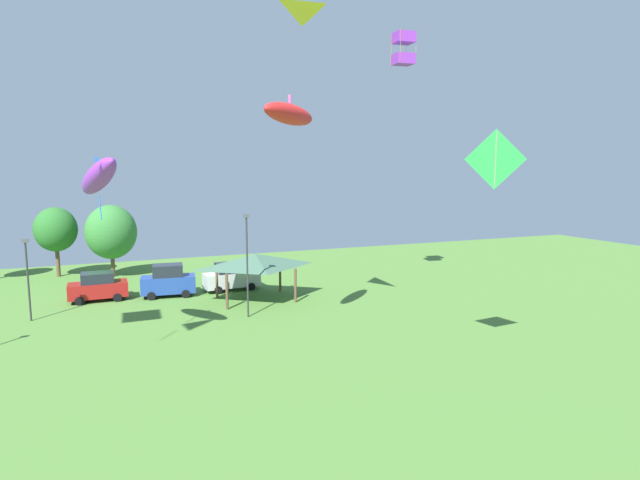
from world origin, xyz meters
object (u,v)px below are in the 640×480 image
at_px(kite_flying_3, 278,20).
at_px(kite_flying_4, 495,159).
at_px(parked_car_third_from_left, 232,277).
at_px(light_post_0, 247,260).
at_px(kite_flying_5, 99,177).
at_px(parked_car_leftmost, 98,287).
at_px(parked_car_second_from_left, 168,281).
at_px(treeline_tree_2, 56,230).
at_px(kite_flying_1, 403,49).
at_px(kite_flying_0, 290,114).
at_px(park_pavilion, 255,261).
at_px(treeline_tree_3, 111,232).
at_px(light_post_2, 28,274).

xyz_separation_m(kite_flying_3, kite_flying_4, (7.71, -8.47, -7.58)).
distance_m(kite_flying_3, parked_car_third_from_left, 21.64).
bearing_deg(kite_flying_4, light_post_0, 120.90).
relative_size(kite_flying_5, parked_car_leftmost, 1.24).
xyz_separation_m(parked_car_second_from_left, treeline_tree_2, (-8.89, 11.99, 3.23)).
height_order(parked_car_third_from_left, treeline_tree_2, treeline_tree_2).
height_order(kite_flying_5, parked_car_third_from_left, kite_flying_5).
bearing_deg(kite_flying_1, parked_car_third_from_left, 156.67).
distance_m(kite_flying_4, parked_car_second_from_left, 26.95).
distance_m(kite_flying_0, parked_car_leftmost, 21.53).
xyz_separation_m(kite_flying_3, park_pavilion, (1.07, 9.78, -14.84)).
bearing_deg(light_post_0, park_pavilion, 68.82).
relative_size(kite_flying_4, light_post_0, 0.39).
height_order(kite_flying_4, treeline_tree_2, kite_flying_4).
bearing_deg(kite_flying_1, treeline_tree_2, 147.18).
height_order(kite_flying_1, treeline_tree_3, kite_flying_1).
xyz_separation_m(kite_flying_1, kite_flying_3, (-12.85, -8.17, -1.47)).
height_order(kite_flying_0, kite_flying_4, kite_flying_0).
bearing_deg(light_post_2, parked_car_leftmost, 45.54).
height_order(kite_flying_3, park_pavilion, kite_flying_3).
xyz_separation_m(parked_car_leftmost, parked_car_third_from_left, (10.23, -0.41, 0.06)).
height_order(kite_flying_4, parked_car_third_from_left, kite_flying_4).
bearing_deg(kite_flying_3, kite_flying_0, -41.10).
relative_size(parked_car_leftmost, park_pavilion, 0.63).
xyz_separation_m(kite_flying_0, kite_flying_1, (12.38, 8.58, 6.47)).
bearing_deg(treeline_tree_3, kite_flying_5, -90.53).
bearing_deg(parked_car_third_from_left, treeline_tree_2, 134.69).
height_order(park_pavilion, treeline_tree_2, treeline_tree_2).
height_order(kite_flying_0, parked_car_third_from_left, kite_flying_0).
relative_size(kite_flying_3, light_post_2, 0.58).
relative_size(kite_flying_0, light_post_0, 0.65).
height_order(light_post_2, treeline_tree_2, treeline_tree_2).
xyz_separation_m(kite_flying_4, kite_flying_5, (-17.05, 9.63, -0.82)).
distance_m(kite_flying_3, kite_flying_5, 12.61).
bearing_deg(parked_car_second_from_left, treeline_tree_2, 132.31).
height_order(kite_flying_0, park_pavilion, kite_flying_0).
distance_m(kite_flying_4, kite_flying_5, 19.60).
xyz_separation_m(kite_flying_3, parked_car_second_from_left, (-5.05, 13.45, -16.67)).
bearing_deg(treeline_tree_2, parked_car_second_from_left, -53.47).
bearing_deg(light_post_0, parked_car_third_from_left, 85.25).
xyz_separation_m(kite_flying_4, treeline_tree_3, (-16.84, 31.92, -6.09)).
bearing_deg(parked_car_leftmost, parked_car_second_from_left, -8.76).
distance_m(kite_flying_1, parked_car_second_from_left, 26.02).
height_order(kite_flying_5, treeline_tree_3, kite_flying_5).
bearing_deg(kite_flying_3, parked_car_leftmost, 125.81).
relative_size(kite_flying_0, treeline_tree_3, 0.67).
height_order(kite_flying_1, park_pavilion, kite_flying_1).
bearing_deg(kite_flying_5, kite_flying_0, -9.11).
bearing_deg(kite_flying_3, kite_flying_1, 32.43).
height_order(kite_flying_0, treeline_tree_2, kite_flying_0).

